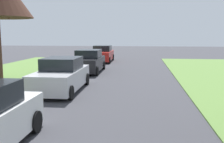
# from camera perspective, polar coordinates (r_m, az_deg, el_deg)

# --- Properties ---
(parked_sedan_silver) EXTENTS (1.98, 4.42, 1.57)m
(parked_sedan_silver) POSITION_cam_1_polar(r_m,az_deg,el_deg) (12.60, -11.01, -0.89)
(parked_sedan_silver) COLOR #BCBCC1
(parked_sedan_silver) RESTS_ON ground
(parked_sedan_black) EXTENTS (1.98, 4.42, 1.57)m
(parked_sedan_black) POSITION_cam_1_polar(r_m,az_deg,el_deg) (18.67, -5.19, 2.15)
(parked_sedan_black) COLOR black
(parked_sedan_black) RESTS_ON ground
(parked_sedan_red) EXTENTS (1.98, 4.42, 1.57)m
(parked_sedan_red) POSITION_cam_1_polar(r_m,az_deg,el_deg) (25.67, -2.12, 3.82)
(parked_sedan_red) COLOR red
(parked_sedan_red) RESTS_ON ground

